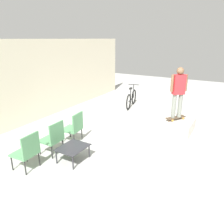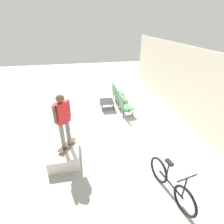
% 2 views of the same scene
% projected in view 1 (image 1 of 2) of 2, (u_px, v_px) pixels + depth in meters
% --- Properties ---
extents(ground_plane, '(24.00, 24.00, 0.00)m').
position_uv_depth(ground_plane, '(145.00, 147.00, 6.40)').
color(ground_plane, '#A8A8A3').
extents(house_wall_back, '(12.00, 0.06, 3.00)m').
position_uv_depth(house_wall_back, '(34.00, 82.00, 8.05)').
color(house_wall_back, beige).
rests_on(house_wall_back, ground_plane).
extents(skate_ramp_box, '(1.34, 0.89, 0.44)m').
position_uv_depth(skate_ramp_box, '(178.00, 126.00, 7.36)').
color(skate_ramp_box, silver).
rests_on(skate_ramp_box, ground_plane).
extents(skateboard_on_ramp, '(0.74, 0.57, 0.07)m').
position_uv_depth(skateboard_on_ramp, '(176.00, 117.00, 7.32)').
color(skateboard_on_ramp, '#473828').
rests_on(skateboard_on_ramp, skate_ramp_box).
extents(person_skater, '(0.41, 0.45, 1.66)m').
position_uv_depth(person_skater, '(179.00, 89.00, 7.01)').
color(person_skater, gray).
rests_on(person_skater, skateboard_on_ramp).
extents(coffee_table, '(0.76, 0.64, 0.39)m').
position_uv_depth(coffee_table, '(73.00, 148.00, 5.58)').
color(coffee_table, '#2D2D33').
rests_on(coffee_table, ground_plane).
extents(patio_chair_left, '(0.55, 0.55, 0.94)m').
position_uv_depth(patio_chair_left, '(27.00, 150.00, 5.16)').
color(patio_chair_left, black).
rests_on(patio_chair_left, ground_plane).
extents(patio_chair_center, '(0.53, 0.53, 0.94)m').
position_uv_depth(patio_chair_center, '(53.00, 137.00, 5.85)').
color(patio_chair_center, black).
rests_on(patio_chair_center, ground_plane).
extents(patio_chair_right, '(0.58, 0.58, 0.94)m').
position_uv_depth(patio_chair_right, '(74.00, 126.00, 6.56)').
color(patio_chair_right, black).
rests_on(patio_chair_right, ground_plane).
extents(bicycle, '(1.66, 0.53, 0.98)m').
position_uv_depth(bicycle, '(131.00, 99.00, 10.05)').
color(bicycle, black).
rests_on(bicycle, ground_plane).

